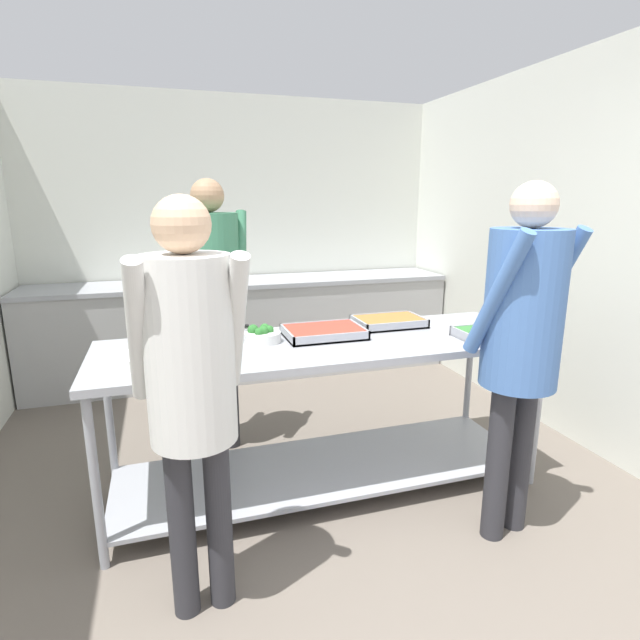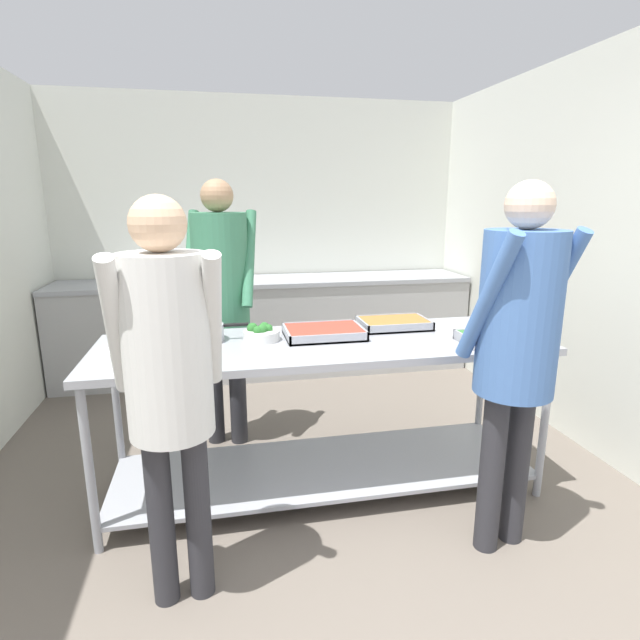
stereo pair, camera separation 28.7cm
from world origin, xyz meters
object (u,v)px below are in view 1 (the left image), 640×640
at_px(serving_tray_greens, 324,332).
at_px(cook_behind_counter, 212,288).
at_px(broccoli_bowl, 262,335).
at_px(serving_tray_vegetables, 389,322).
at_px(plate_stack, 131,361).
at_px(guest_serving_right, 522,327).
at_px(sauce_pan, 201,335).
at_px(guest_serving_left, 191,369).
at_px(serving_tray_roast, 493,334).
at_px(water_bottle, 152,272).

relative_size(serving_tray_greens, cook_behind_counter, 0.25).
distance_m(broccoli_bowl, serving_tray_greens, 0.36).
relative_size(serving_tray_greens, serving_tray_vegetables, 1.07).
xyz_separation_m(plate_stack, guest_serving_right, (1.77, -0.53, 0.16)).
height_order(broccoli_bowl, cook_behind_counter, cook_behind_counter).
xyz_separation_m(sauce_pan, guest_serving_left, (-0.10, -0.87, 0.10)).
height_order(plate_stack, serving_tray_greens, plate_stack).
bearing_deg(cook_behind_counter, serving_tray_vegetables, -24.90).
distance_m(serving_tray_vegetables, guest_serving_right, 0.95).
bearing_deg(sauce_pan, serving_tray_vegetables, 3.36).
relative_size(sauce_pan, serving_tray_roast, 1.00).
bearing_deg(guest_serving_left, water_bottle, 93.63).
bearing_deg(guest_serving_right, broccoli_bowl, 144.93).
bearing_deg(guest_serving_left, sauce_pan, 83.58).
relative_size(plate_stack, broccoli_bowl, 1.11).
distance_m(plate_stack, serving_tray_vegetables, 1.55).
distance_m(sauce_pan, water_bottle, 1.95).
xyz_separation_m(plate_stack, guest_serving_left, (0.25, -0.58, 0.12)).
distance_m(serving_tray_greens, cook_behind_counter, 0.85).
xyz_separation_m(serving_tray_roast, water_bottle, (-1.88, 2.31, 0.12)).
bearing_deg(broccoli_bowl, guest_serving_left, -117.72).
distance_m(broccoli_bowl, serving_tray_vegetables, 0.84).
distance_m(serving_tray_greens, guest_serving_right, 1.08).
xyz_separation_m(serving_tray_greens, serving_tray_vegetables, (0.47, 0.12, -0.00)).
xyz_separation_m(serving_tray_vegetables, guest_serving_right, (0.26, -0.89, 0.16)).
xyz_separation_m(guest_serving_right, cook_behind_counter, (-1.30, 1.38, 0.03)).
xyz_separation_m(serving_tray_greens, guest_serving_left, (-0.79, -0.82, 0.13)).
distance_m(serving_tray_roast, water_bottle, 2.98).
bearing_deg(water_bottle, serving_tray_roast, -50.87).
height_order(broccoli_bowl, guest_serving_left, guest_serving_left).
relative_size(broccoli_bowl, cook_behind_counter, 0.11).
bearing_deg(serving_tray_roast, guest_serving_left, -163.99).
bearing_deg(sauce_pan, plate_stack, -139.90).
relative_size(broccoli_bowl, serving_tray_greens, 0.45).
relative_size(guest_serving_right, cook_behind_counter, 0.97).
relative_size(plate_stack, serving_tray_vegetables, 0.54).
bearing_deg(sauce_pan, guest_serving_left, -96.42).
relative_size(sauce_pan, serving_tray_greens, 0.87).
height_order(guest_serving_right, water_bottle, guest_serving_right).
bearing_deg(serving_tray_vegetables, water_bottle, 127.67).
relative_size(broccoli_bowl, water_bottle, 0.78).
distance_m(guest_serving_left, guest_serving_right, 1.52).
distance_m(guest_serving_right, cook_behind_counter, 1.90).
relative_size(broccoli_bowl, guest_serving_left, 0.12).
bearing_deg(plate_stack, serving_tray_greens, 13.07).
relative_size(plate_stack, serving_tray_roast, 0.58).
relative_size(serving_tray_roast, guest_serving_left, 0.23).
bearing_deg(water_bottle, sauce_pan, -81.89).
bearing_deg(sauce_pan, broccoli_bowl, -9.55).
bearing_deg(guest_serving_right, water_bottle, 121.69).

